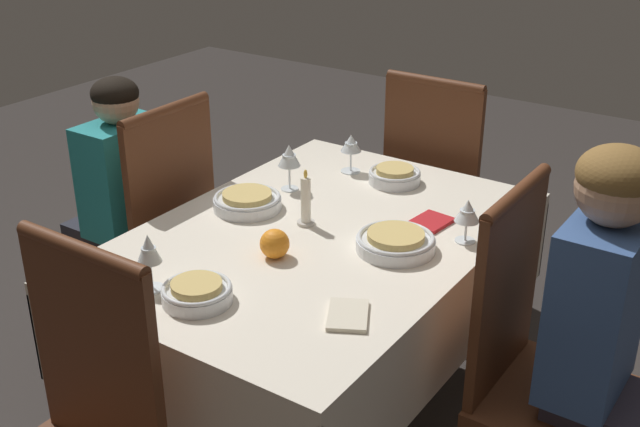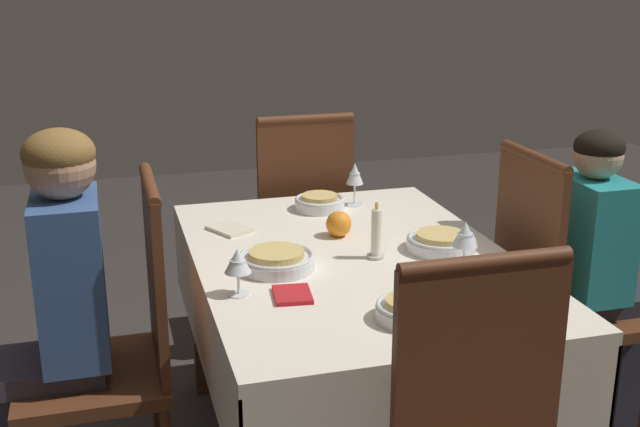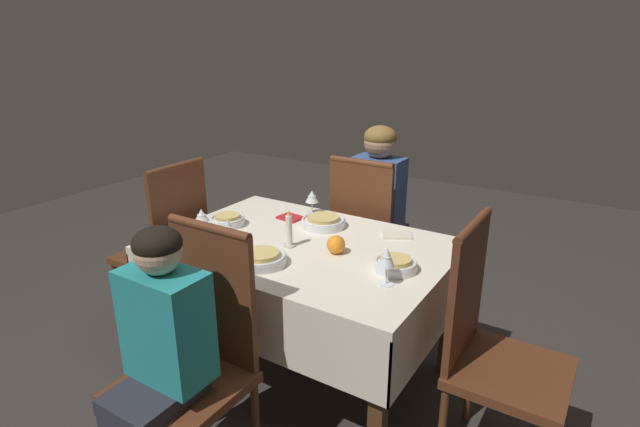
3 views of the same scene
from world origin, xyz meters
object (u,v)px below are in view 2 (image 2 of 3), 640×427
object	(u,v)px
bowl_north	(277,260)
wine_glass_south	(465,236)
bowl_south	(441,242)
napkin_spare_side	(229,229)
person_adult_denim	(55,309)
person_child_teal	(601,271)
chair_south	(554,289)
chair_east	(299,222)
bowl_west	(412,310)
wine_glass_west	(477,276)
wine_glass_east	(355,175)
candle_centerpiece	(376,236)
dining_table	(352,285)
napkin_red_folded	(292,295)
chair_north	(119,341)
bowl_east	(320,202)
wine_glass_north	(238,262)
orange_fruit	(339,224)

from	to	relation	value
bowl_north	wine_glass_south	size ratio (longest dim) A/B	1.43
bowl_south	napkin_spare_side	distance (m)	0.71
person_adult_denim	person_child_teal	distance (m)	1.77
napkin_spare_side	person_adult_denim	bearing A→B (deg)	122.19
chair_south	person_child_teal	size ratio (longest dim) A/B	0.95
chair_east	bowl_west	distance (m)	1.41
person_child_teal	wine_glass_west	bearing A→B (deg)	123.41
person_adult_denim	chair_east	bearing A→B (deg)	134.56
wine_glass_east	napkin_spare_side	xyz separation A→B (m)	(-0.17, 0.50, -0.11)
wine_glass_south	candle_centerpiece	world-z (taller)	candle_centerpiece
chair_south	napkin_spare_side	bearing A→B (deg)	71.58
wine_glass_east	napkin_spare_side	distance (m)	0.54
bowl_west	napkin_spare_side	world-z (taller)	bowl_west
wine_glass_west	dining_table	bearing A→B (deg)	20.60
chair_east	bowl_north	distance (m)	1.03
napkin_red_folded	napkin_spare_side	distance (m)	0.60
chair_north	person_adult_denim	world-z (taller)	person_adult_denim
dining_table	chair_north	world-z (taller)	chair_north
bowl_east	napkin_spare_side	world-z (taller)	bowl_east
bowl_south	person_adult_denim	bearing A→B (deg)	89.27
chair_east	candle_centerpiece	world-z (taller)	chair_east
chair_north	bowl_south	xyz separation A→B (m)	(-0.01, -1.00, 0.22)
wine_glass_east	wine_glass_west	bearing A→B (deg)	-179.57
chair_north	napkin_spare_side	xyz separation A→B (m)	(0.35, -0.39, 0.19)
wine_glass_east	wine_glass_west	xyz separation A→B (m)	(-0.99, -0.01, -0.01)
chair_south	bowl_east	world-z (taller)	chair_south
wine_glass_north	wine_glass_east	world-z (taller)	wine_glass_east
person_adult_denim	napkin_spare_side	bearing A→B (deg)	122.19
bowl_east	orange_fruit	world-z (taller)	orange_fruit
bowl_west	wine_glass_east	bearing A→B (deg)	-9.61
dining_table	person_adult_denim	bearing A→B (deg)	90.55
bowl_south	bowl_west	size ratio (longest dim) A/B	1.23
person_child_teal	bowl_west	world-z (taller)	person_child_teal
wine_glass_south	bowl_east	distance (m)	0.76
wine_glass_north	wine_glass_south	size ratio (longest dim) A/B	0.83
chair_east	dining_table	bearing A→B (deg)	86.19
candle_centerpiece	wine_glass_north	bearing A→B (deg)	110.30
bowl_south	napkin_spare_side	bearing A→B (deg)	59.18
wine_glass_west	orange_fruit	bearing A→B (deg)	14.02
chair_south	bowl_west	world-z (taller)	chair_south
bowl_south	wine_glass_east	bearing A→B (deg)	11.82
dining_table	wine_glass_south	world-z (taller)	wine_glass_south
bowl_east	napkin_spare_side	xyz separation A→B (m)	(-0.15, 0.36, -0.02)
wine_glass_north	napkin_red_folded	distance (m)	0.17
chair_east	person_child_teal	xyz separation A→B (m)	(-0.93, -0.83, 0.05)
person_adult_denim	wine_glass_east	distance (m)	1.19
dining_table	napkin_spare_side	world-z (taller)	napkin_spare_side
wine_glass_north	wine_glass_east	xyz separation A→B (m)	(0.72, -0.56, 0.02)
person_child_teal	wine_glass_west	distance (m)	0.89
chair_north	napkin_red_folded	bearing A→B (deg)	62.07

